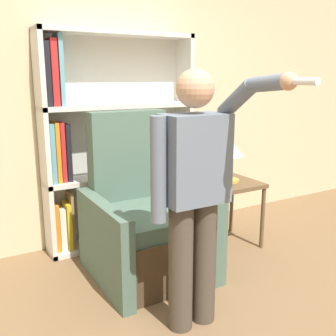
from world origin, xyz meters
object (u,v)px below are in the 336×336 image
object	(u,v)px
armchair	(144,226)
side_table	(229,191)
person_standing	(195,188)
table_lamp	(230,151)
bookcase	(107,142)

from	to	relation	value
armchair	side_table	size ratio (longest dim) A/B	2.09
person_standing	side_table	world-z (taller)	person_standing
person_standing	side_table	bearing A→B (deg)	42.17
person_standing	table_lamp	bearing A→B (deg)	42.17
bookcase	side_table	xyz separation A→B (m)	(0.94, -0.60, -0.45)
person_standing	table_lamp	xyz separation A→B (m)	(0.96, 0.87, -0.01)
table_lamp	person_standing	bearing A→B (deg)	-137.83
armchair	side_table	xyz separation A→B (m)	(0.90, 0.07, 0.13)
armchair	person_standing	xyz separation A→B (m)	(-0.06, -0.80, 0.52)
bookcase	armchair	world-z (taller)	bookcase
table_lamp	side_table	bearing A→B (deg)	180.00
side_table	person_standing	bearing A→B (deg)	-137.83
side_table	table_lamp	xyz separation A→B (m)	(0.00, 0.00, 0.37)
armchair	person_standing	distance (m)	0.95
armchair	bookcase	bearing A→B (deg)	92.85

